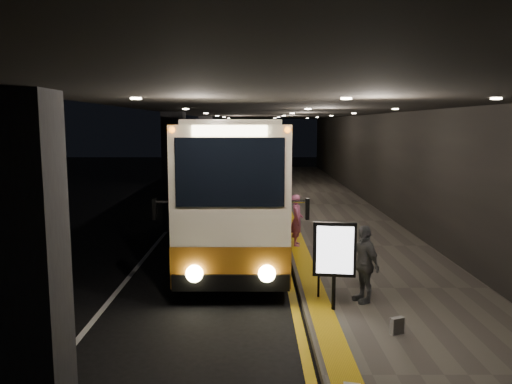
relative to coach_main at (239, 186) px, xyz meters
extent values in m
plane|color=black|center=(-0.96, -2.17, -1.89)|extent=(90.00, 90.00, 0.00)
cube|color=silver|center=(-2.76, 2.83, -1.89)|extent=(0.12, 50.00, 0.01)
cube|color=gold|center=(1.39, 2.83, -1.89)|extent=(0.18, 50.00, 0.01)
cube|color=#514C44|center=(3.79, 2.83, -1.82)|extent=(4.50, 50.00, 0.15)
cube|color=gold|center=(1.89, 2.83, -1.74)|extent=(0.50, 50.00, 0.01)
cube|color=black|center=(6.04, 2.83, 1.11)|extent=(0.10, 50.00, 6.00)
cube|color=black|center=(-2.46, -10.17, 0.31)|extent=(0.80, 0.80, 4.40)
cube|color=black|center=(-2.46, 1.83, 0.31)|extent=(0.80, 0.80, 4.40)
cube|color=black|center=(-2.46, 13.83, 0.31)|extent=(0.80, 0.80, 4.40)
cube|color=black|center=(1.54, 2.83, 2.71)|extent=(9.00, 50.00, 0.40)
cube|color=beige|center=(0.00, 0.02, 0.29)|extent=(2.60, 12.45, 3.53)
cube|color=#975116|center=(0.00, 0.02, -1.01)|extent=(2.62, 12.47, 0.93)
cube|color=black|center=(0.00, -6.23, 1.06)|extent=(2.28, 0.06, 1.45)
cube|color=black|center=(0.00, -6.15, -1.32)|extent=(2.54, 0.25, 0.36)
cylinder|color=black|center=(-1.18, -3.92, -1.37)|extent=(0.29, 1.04, 1.04)
cylinder|color=black|center=(1.18, -3.92, -1.37)|extent=(0.29, 1.04, 1.04)
cylinder|color=black|center=(-1.18, 4.17, -1.37)|extent=(0.29, 1.04, 1.04)
cylinder|color=black|center=(1.18, 4.17, -1.37)|extent=(0.29, 1.04, 1.04)
sphere|color=#FFEAA5|center=(-0.78, -6.24, -1.11)|extent=(0.37, 0.37, 0.37)
sphere|color=#FFEAA5|center=(0.78, -6.24, -1.11)|extent=(0.37, 0.37, 0.37)
cube|color=#FFF2BF|center=(0.00, -6.24, 1.93)|extent=(1.56, 0.05, 0.23)
cube|color=beige|center=(0.14, 13.82, 0.12)|extent=(2.72, 11.56, 3.26)
cube|color=#975116|center=(0.14, 13.82, -1.08)|extent=(2.75, 11.59, 0.86)
cube|color=black|center=(0.14, 8.03, 0.84)|extent=(2.11, 0.12, 1.34)
cube|color=black|center=(0.14, 8.11, -1.37)|extent=(2.35, 0.32, 0.34)
cylinder|color=black|center=(-0.93, 10.17, -1.41)|extent=(0.27, 0.96, 0.96)
cylinder|color=black|center=(1.22, 10.17, -1.41)|extent=(0.27, 0.96, 0.96)
cylinder|color=black|center=(-0.93, 17.65, -1.41)|extent=(0.27, 0.96, 0.96)
cylinder|color=black|center=(1.22, 17.65, -1.41)|extent=(0.27, 0.96, 0.96)
cube|color=beige|center=(0.18, 27.24, 0.14)|extent=(2.58, 11.66, 3.30)
cube|color=#975116|center=(0.18, 27.24, -1.07)|extent=(2.60, 11.68, 0.87)
cube|color=black|center=(0.18, 21.39, 0.87)|extent=(2.13, 0.09, 1.36)
cube|color=black|center=(0.18, 21.47, -1.36)|extent=(2.38, 0.28, 0.34)
cylinder|color=black|center=(-0.91, 23.56, -1.41)|extent=(0.27, 0.97, 0.97)
cylinder|color=black|center=(1.28, 23.56, -1.41)|extent=(0.27, 0.97, 0.97)
cylinder|color=black|center=(-0.91, 31.12, -1.41)|extent=(0.27, 0.97, 0.97)
cylinder|color=black|center=(1.28, 31.12, -1.41)|extent=(0.27, 0.97, 0.97)
imported|color=#BE5987|center=(1.84, -1.23, -0.93)|extent=(0.43, 0.62, 1.62)
imported|color=#4C4D51|center=(2.86, -6.21, -0.90)|extent=(0.83, 1.10, 1.68)
cube|color=black|center=(3.12, -7.90, -1.59)|extent=(0.27, 0.20, 0.31)
cylinder|color=black|center=(2.14, -6.72, -1.38)|extent=(0.08, 0.08, 0.72)
cube|color=black|center=(2.14, -6.72, -0.46)|extent=(0.88, 0.22, 1.13)
cube|color=white|center=(2.14, -6.78, -0.46)|extent=(0.73, 0.12, 0.97)
cylinder|color=black|center=(1.93, -5.96, -1.18)|extent=(0.05, 0.05, 1.13)
camera|label=1|loc=(0.52, -16.59, 2.07)|focal=35.00mm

